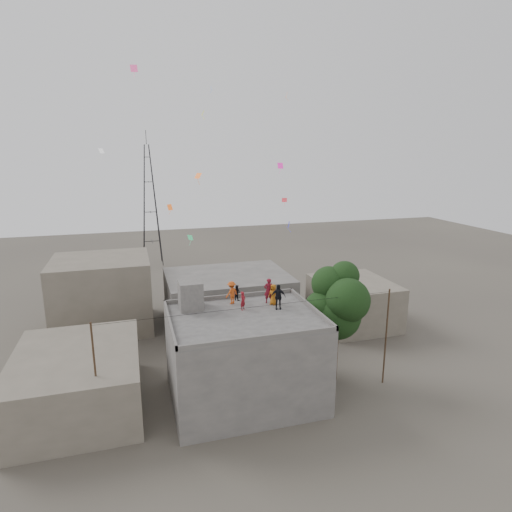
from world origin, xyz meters
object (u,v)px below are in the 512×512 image
at_px(tree, 339,303).
at_px(stair_head_box, 191,295).
at_px(person_red_adult, 269,291).
at_px(person_dark_adult, 278,297).
at_px(transmission_tower, 150,206).

bearing_deg(tree, stair_head_box, 169.26).
relative_size(person_red_adult, person_dark_adult, 1.03).
relative_size(stair_head_box, person_red_adult, 1.07).
bearing_deg(person_red_adult, transmission_tower, -74.02).
height_order(stair_head_box, transmission_tower, transmission_tower).
distance_m(tree, person_dark_adult, 4.77).
distance_m(tree, person_red_adult, 5.25).
bearing_deg(stair_head_box, person_dark_adult, -17.67).
bearing_deg(transmission_tower, tree, -73.91).
distance_m(stair_head_box, person_red_adult, 5.65).
bearing_deg(stair_head_box, person_red_adult, -4.67).
bearing_deg(person_dark_adult, stair_head_box, 174.87).
height_order(stair_head_box, person_red_adult, stair_head_box).
xyz_separation_m(stair_head_box, person_red_adult, (5.63, -0.46, -0.07)).
relative_size(stair_head_box, transmission_tower, 0.10).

